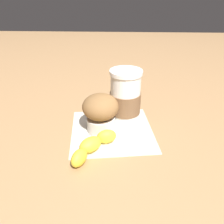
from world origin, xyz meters
TOP-DOWN VIEW (x-y plane):
  - ground_plane at (0.00, 0.00)m, footprint 3.00×3.00m
  - paper_napkin at (0.00, 0.00)m, footprint 0.24×0.24m
  - coffee_cup at (-0.05, 0.03)m, footprint 0.09×0.09m
  - muffin at (-0.00, -0.03)m, footprint 0.09×0.09m
  - banana at (0.09, -0.04)m, footprint 0.13×0.11m

SIDE VIEW (x-z plane):
  - ground_plane at x=0.00m, z-range 0.00..0.00m
  - paper_napkin at x=0.00m, z-range 0.00..0.00m
  - banana at x=0.09m, z-range 0.00..0.04m
  - muffin at x=0.00m, z-range 0.01..0.11m
  - coffee_cup at x=-0.05m, z-range 0.00..0.15m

